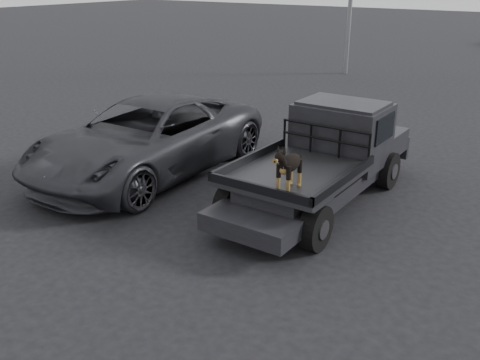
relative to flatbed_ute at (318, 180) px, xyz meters
The scene contains 6 objects.
ground 2.40m from the flatbed_ute, 92.97° to the right, with size 120.00×120.00×0.00m, color black.
flatbed_ute is the anchor object (origin of this frame).
ute_cab 1.31m from the flatbed_ute, 90.00° to the left, with size 1.72×1.30×0.88m, color black, non-canonical shape.
headache_rack 0.76m from the flatbed_ute, 90.00° to the left, with size 1.80×0.08×0.55m, color black, non-canonical shape.
dog 1.89m from the flatbed_ute, 80.00° to the right, with size 0.32×0.60×0.74m, color black, non-canonical shape.
parked_suv 3.87m from the flatbed_ute, behind, with size 2.69×5.84×1.62m, color #2E2E34.
Camera 1 is at (4.29, -6.29, 4.17)m, focal length 40.00 mm.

